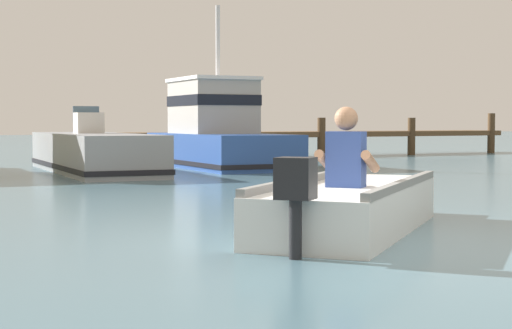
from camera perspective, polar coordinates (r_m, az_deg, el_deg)
The scene contains 6 objects.
ground_plane at distance 6.88m, azimuth 13.83°, elevation -5.88°, with size 120.00×120.00×0.00m, color slate.
wooden_dock at distance 24.87m, azimuth 3.76°, elevation 2.10°, with size 14.22×1.64×1.32m.
rowboat_with_person at distance 7.93m, azimuth 6.65°, elevation -2.82°, with size 3.19×2.93×1.19m.
moored_boat_grey at distance 17.42m, azimuth -11.22°, elevation 0.74°, with size 2.07×5.95×1.38m.
moored_boat_blue at distance 19.00m, azimuth -2.70°, elevation 2.12°, with size 2.26×5.02×3.71m.
mooring_buoy at distance 12.93m, azimuth 5.93°, elevation -0.59°, with size 0.49×0.49×0.49m, color yellow.
Camera 1 is at (-4.54, -5.06, 1.05)m, focal length 57.60 mm.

